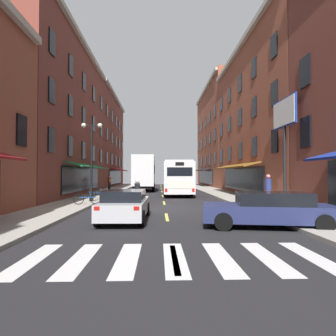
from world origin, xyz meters
TOP-DOWN VIEW (x-y plane):
  - ground_plane at (0.00, 0.00)m, footprint 34.80×80.00m
  - lane_centre_dashes at (0.00, -0.25)m, footprint 0.14×73.90m
  - crosswalk_near at (0.00, -10.00)m, footprint 7.10×2.80m
  - sidewalk_left at (-5.90, 0.00)m, footprint 3.00×80.00m
  - sidewalk_right at (5.90, 0.00)m, footprint 3.00×80.00m
  - billboard_sign at (7.05, -0.17)m, footprint 0.40×2.94m
  - transit_bus at (1.47, 12.20)m, footprint 2.86×12.04m
  - box_truck at (-2.08, 17.16)m, footprint 2.50×7.80m
  - sedan_near at (3.72, -6.24)m, footprint 4.96×2.57m
  - sedan_mid at (-1.80, -4.48)m, footprint 1.96×4.44m
  - motorcycle_rider at (-1.68, 0.91)m, footprint 0.62×2.07m
  - bicycle_near at (-4.93, 5.16)m, footprint 1.68×0.55m
  - bicycle_mid at (-4.72, 0.83)m, footprint 1.71×0.48m
  - pedestrian_near at (-5.94, 15.89)m, footprint 0.45×0.52m
  - pedestrian_mid at (6.12, -0.03)m, footprint 0.36×0.36m
  - street_lamp_twin at (-4.97, 2.97)m, footprint 1.42×0.32m

SIDE VIEW (x-z plane):
  - ground_plane at x=0.00m, z-range -0.10..0.00m
  - lane_centre_dashes at x=0.00m, z-range 0.00..0.01m
  - crosswalk_near at x=0.00m, z-range 0.00..0.01m
  - sidewalk_left at x=-5.90m, z-range 0.00..0.14m
  - sidewalk_right at x=5.90m, z-range 0.00..0.14m
  - bicycle_near at x=-4.93m, z-range 0.05..0.96m
  - bicycle_mid at x=-4.72m, z-range 0.05..0.96m
  - sedan_mid at x=-1.80m, z-range 0.02..1.32m
  - sedan_near at x=3.72m, z-range 0.02..1.33m
  - motorcycle_rider at x=-1.68m, z-range -0.12..1.54m
  - pedestrian_near at x=-5.94m, z-range 0.19..1.86m
  - pedestrian_mid at x=6.12m, z-range 0.17..2.01m
  - transit_bus at x=1.47m, z-range 0.08..3.26m
  - box_truck at x=-2.08m, z-range 0.06..4.16m
  - street_lamp_twin at x=-4.97m, z-range 0.43..5.78m
  - billboard_sign at x=7.05m, z-range 1.79..8.11m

